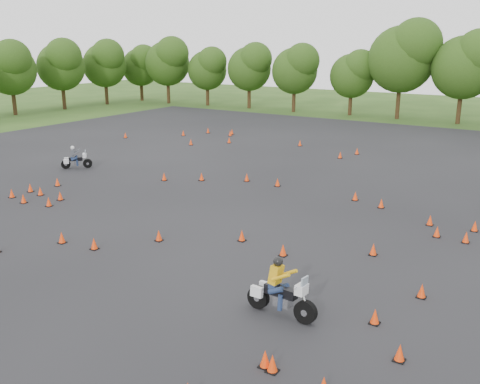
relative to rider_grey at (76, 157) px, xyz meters
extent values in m
plane|color=#2D5119|center=(14.28, -6.73, -0.76)|extent=(140.00, 140.00, 0.00)
plane|color=black|center=(14.28, -0.73, -0.75)|extent=(62.00, 62.00, 0.00)
cone|color=#FF3E0A|center=(-1.83, 13.48, -0.53)|extent=(0.26, 0.26, 0.45)
cone|color=#FF3E0A|center=(11.60, -9.32, -0.53)|extent=(0.26, 0.26, 0.45)
cone|color=#FF3E0A|center=(24.00, 1.00, -0.53)|extent=(0.26, 0.26, 0.45)
cone|color=#FF3E0A|center=(-0.79, 15.74, -0.53)|extent=(0.26, 0.26, 0.45)
cone|color=#FF3E0A|center=(1.38, 16.34, -0.53)|extent=(0.26, 0.26, 0.45)
cone|color=#FF3E0A|center=(17.94, 2.69, -0.53)|extent=(0.26, 0.26, 0.45)
cone|color=#FF3E0A|center=(21.29, -12.62, -0.53)|extent=(0.26, 0.26, 0.45)
cone|color=#FF3E0A|center=(5.34, -6.50, -0.53)|extent=(0.26, 0.26, 0.45)
cone|color=#FF3E0A|center=(24.09, -10.53, -0.53)|extent=(0.26, 0.26, 0.45)
cone|color=#FF3E0A|center=(23.94, -0.67, -0.53)|extent=(0.26, 0.26, 0.45)
cone|color=#FF3E0A|center=(19.49, 2.14, -0.53)|extent=(0.26, 0.26, 0.45)
cone|color=#FF3E0A|center=(13.15, -7.23, -0.53)|extent=(0.26, 0.26, 0.45)
cone|color=#FF3E0A|center=(21.16, -3.99, -0.53)|extent=(0.26, 0.26, 0.45)
cone|color=#FF3E0A|center=(13.32, 12.01, -0.53)|extent=(0.26, 0.26, 0.45)
cone|color=#FF3E0A|center=(1.39, 10.35, -0.53)|extent=(0.26, 0.26, 0.45)
cone|color=#FF3E0A|center=(2.29, -5.29, -0.53)|extent=(0.26, 0.26, 0.45)
cone|color=#FF3E0A|center=(22.78, -0.61, -0.53)|extent=(0.26, 0.26, 0.45)
cone|color=#FF3E0A|center=(22.93, -9.03, -0.53)|extent=(0.26, 0.26, 0.45)
cone|color=#FF3E0A|center=(18.25, -5.91, -0.53)|extent=(0.26, 0.26, 0.45)
cone|color=#FF3E0A|center=(1.71, 15.56, -0.53)|extent=(0.26, 0.26, 0.45)
cone|color=#FF3E0A|center=(3.47, 12.72, -0.53)|extent=(0.26, 0.26, 0.45)
cone|color=#FF3E0A|center=(22.17, 0.76, -0.53)|extent=(0.26, 0.26, 0.45)
cone|color=#FF3E0A|center=(9.96, -9.55, -0.53)|extent=(0.26, 0.26, 0.45)
cone|color=#FF3E0A|center=(3.32, -5.43, -0.53)|extent=(0.26, 0.26, 0.45)
cone|color=#FF3E0A|center=(8.90, 14.63, -0.53)|extent=(0.26, 0.26, 0.45)
cone|color=#FF3E0A|center=(23.66, -6.61, -0.53)|extent=(0.26, 0.26, 0.45)
cone|color=#FF3E0A|center=(2.41, -6.52, -0.53)|extent=(0.26, 0.26, 0.45)
cone|color=#FF3E0A|center=(11.12, 3.03, -0.53)|extent=(0.26, 0.26, 0.45)
cone|color=#FF3E0A|center=(21.54, -12.70, -0.53)|extent=(0.26, 0.26, 0.45)
cone|color=#FF3E0A|center=(4.95, -5.47, -0.53)|extent=(0.26, 0.26, 0.45)
cone|color=#FF3E0A|center=(-5.33, 9.97, -0.53)|extent=(0.26, 0.26, 0.45)
cone|color=#FF3E0A|center=(8.76, 1.74, -0.53)|extent=(0.26, 0.26, 0.45)
cone|color=#FF3E0A|center=(2.54, -3.66, -0.53)|extent=(0.26, 0.26, 0.45)
cone|color=#FF3E0A|center=(3.79, -6.82, -0.53)|extent=(0.26, 0.26, 0.45)
cone|color=#FF3E0A|center=(13.85, 13.95, -0.53)|extent=(0.26, 0.26, 0.45)
cone|color=#FF3E0A|center=(13.19, 3.00, -0.53)|extent=(0.26, 0.26, 0.45)
cone|color=#FF3E0A|center=(6.88, 0.56, -0.53)|extent=(0.26, 0.26, 0.45)
cone|color=#FF3E0A|center=(16.06, -5.41, -0.53)|extent=(0.26, 0.26, 0.45)
camera|label=1|loc=(27.08, -22.97, 7.22)|focal=40.00mm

